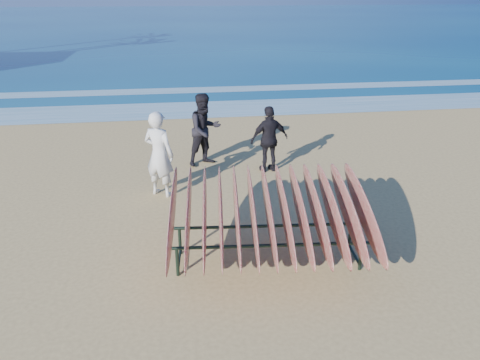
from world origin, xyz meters
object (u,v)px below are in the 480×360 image
Objects in this scene: surfboard_rack at (269,213)px; person_dark_a at (205,130)px; person_white at (159,154)px; person_dark_b at (269,139)px.

person_dark_a is (-0.70, 4.77, 0.01)m from surfboard_rack.
person_white is (-1.80, 3.01, 0.03)m from surfboard_rack.
surfboard_rack is 2.05× the size of person_dark_b.
person_dark_b reaches higher than surfboard_rack.
person_white is 1.02× the size of person_dark_a.
surfboard_rack is 1.83× the size of person_dark_a.
person_dark_a reaches higher than person_dark_b.
surfboard_rack is 4.17m from person_dark_b.
person_white is 1.15× the size of person_dark_b.
surfboard_rack is 1.79× the size of person_white.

